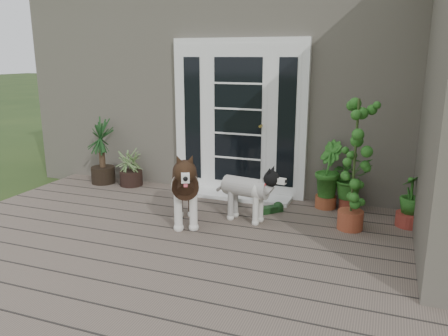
% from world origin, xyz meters
% --- Properties ---
extents(deck, '(6.20, 4.60, 0.12)m').
position_xyz_m(deck, '(0.00, 0.40, 0.06)').
color(deck, '#6B5B4C').
rests_on(deck, ground).
extents(house_main, '(7.40, 4.00, 3.10)m').
position_xyz_m(house_main, '(0.00, 4.65, 1.55)').
color(house_main, '#665E54').
rests_on(house_main, ground).
extents(door_unit, '(1.90, 0.14, 2.15)m').
position_xyz_m(door_unit, '(-0.20, 2.60, 1.19)').
color(door_unit, white).
rests_on(door_unit, deck).
extents(door_step, '(1.60, 0.40, 0.05)m').
position_xyz_m(door_step, '(-0.20, 2.40, 0.14)').
color(door_step, white).
rests_on(door_step, deck).
extents(brindle_dog, '(0.78, 1.03, 0.79)m').
position_xyz_m(brindle_dog, '(-0.39, 1.25, 0.51)').
color(brindle_dog, '#331E12').
rests_on(brindle_dog, deck).
extents(white_dog, '(0.77, 0.43, 0.61)m').
position_xyz_m(white_dog, '(0.24, 1.59, 0.42)').
color(white_dog, silver).
rests_on(white_dog, deck).
extents(spider_plant, '(0.72, 0.72, 0.61)m').
position_xyz_m(spider_plant, '(-1.85, 2.40, 0.42)').
color(spider_plant, '#8AB26D').
rests_on(spider_plant, deck).
extents(yucca, '(0.74, 0.74, 0.99)m').
position_xyz_m(yucca, '(-2.33, 2.37, 0.62)').
color(yucca, '#113418').
rests_on(yucca, deck).
extents(herb_a, '(0.66, 0.66, 0.64)m').
position_xyz_m(herb_a, '(1.35, 2.40, 0.44)').
color(herb_a, '#2B601B').
rests_on(herb_a, deck).
extents(herb_b, '(0.53, 0.53, 0.65)m').
position_xyz_m(herb_b, '(1.07, 2.40, 0.45)').
color(herb_b, '#1C611B').
rests_on(herb_b, deck).
extents(herb_c, '(0.42, 0.42, 0.48)m').
position_xyz_m(herb_c, '(2.06, 2.08, 0.36)').
color(herb_c, '#1C5A19').
rests_on(herb_c, deck).
extents(sapling, '(0.52, 0.52, 1.53)m').
position_xyz_m(sapling, '(1.43, 1.75, 0.88)').
color(sapling, '#174C15').
rests_on(sapling, deck).
extents(clog_left, '(0.20, 0.28, 0.08)m').
position_xyz_m(clog_left, '(-0.09, 2.10, 0.16)').
color(clog_left, '#153620').
rests_on(clog_left, deck).
extents(clog_right, '(0.35, 0.35, 0.10)m').
position_xyz_m(clog_right, '(0.45, 1.97, 0.17)').
color(clog_right, '#163716').
rests_on(clog_right, deck).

